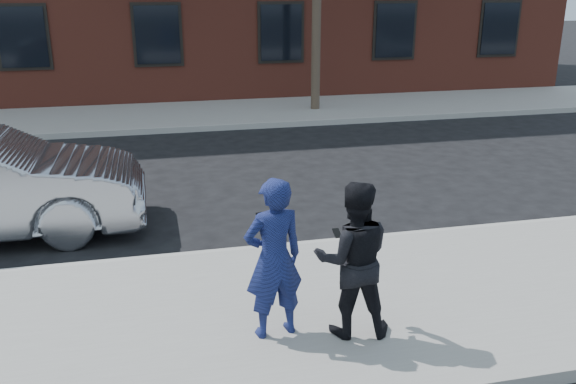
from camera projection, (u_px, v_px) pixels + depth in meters
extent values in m
plane|color=black|center=(191.00, 321.00, 7.03)|extent=(100.00, 100.00, 0.00)
cube|color=gray|center=(192.00, 326.00, 6.77)|extent=(50.00, 3.50, 0.15)
cube|color=#999691|center=(182.00, 259.00, 8.43)|extent=(50.00, 0.10, 0.15)
cube|color=gray|center=(161.00, 116.00, 17.37)|extent=(50.00, 3.50, 0.15)
cube|color=#999691|center=(163.00, 130.00, 15.71)|extent=(50.00, 0.10, 0.15)
cube|color=black|center=(281.00, 33.00, 19.05)|extent=(1.30, 0.06, 1.70)
cube|color=black|center=(500.00, 29.00, 20.66)|extent=(1.30, 0.06, 1.70)
cylinder|color=#3A2E22|center=(316.00, 36.00, 17.38)|extent=(0.26, 0.26, 4.20)
imported|color=navy|center=(274.00, 259.00, 6.23)|extent=(0.70, 0.52, 1.74)
cube|color=black|center=(261.00, 218.00, 6.27)|extent=(0.09, 0.14, 0.08)
imported|color=black|center=(353.00, 259.00, 6.27)|extent=(0.92, 0.77, 1.69)
cube|color=black|center=(337.00, 233.00, 6.36)|extent=(0.07, 0.14, 0.06)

